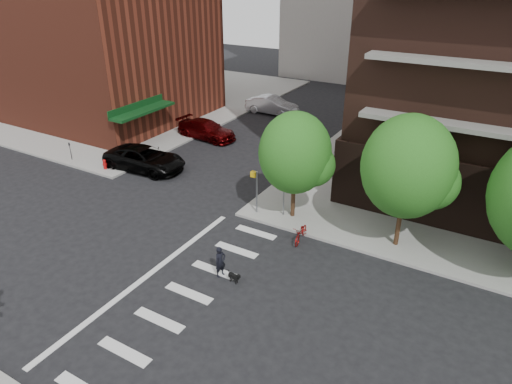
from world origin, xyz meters
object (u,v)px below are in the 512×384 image
object	(u,v)px
scooter	(301,233)
parked_car_silver	(272,105)
parked_car_maroon	(207,130)
parked_car_black	(145,159)
fire_hydrant	(105,164)
dog_walker	(220,262)

from	to	relation	value
scooter	parked_car_silver	bearing A→B (deg)	115.20
parked_car_maroon	parked_car_silver	size ratio (longest dim) A/B	1.03
parked_car_black	parked_car_silver	bearing A→B (deg)	-9.30
parked_car_black	parked_car_silver	distance (m)	16.55
fire_hydrant	scooter	distance (m)	16.04
parked_car_maroon	fire_hydrant	bearing A→B (deg)	170.22
parked_car_black	fire_hydrant	bearing A→B (deg)	121.43
dog_walker	parked_car_maroon	bearing A→B (deg)	55.85
parked_car_silver	scooter	size ratio (longest dim) A/B	2.88
parked_car_black	dog_walker	xyz separation A→B (m)	(11.71, -7.65, -0.04)
parked_car_silver	scooter	world-z (taller)	parked_car_silver
scooter	dog_walker	bearing A→B (deg)	-119.94
scooter	dog_walker	distance (m)	5.10
scooter	dog_walker	size ratio (longest dim) A/B	1.15
parked_car_black	scooter	bearing A→B (deg)	-106.67
fire_hydrant	dog_walker	world-z (taller)	dog_walker
parked_car_silver	scooter	bearing A→B (deg)	-146.81
fire_hydrant	parked_car_black	world-z (taller)	parked_car_black
parked_car_black	parked_car_maroon	world-z (taller)	parked_car_black
fire_hydrant	parked_car_black	size ratio (longest dim) A/B	0.12
fire_hydrant	scooter	xyz separation A→B (m)	(15.98, -1.30, -0.08)
dog_walker	scooter	bearing A→B (deg)	-4.72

